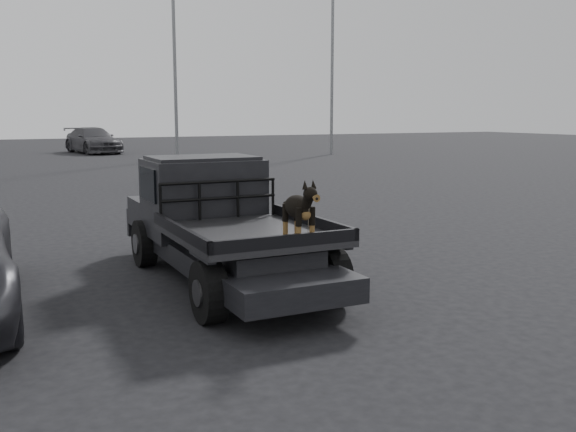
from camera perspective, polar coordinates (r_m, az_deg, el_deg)
name	(u,v)px	position (r m, az deg, el deg)	size (l,w,h in m)	color
ground	(231,323)	(7.75, -5.09, -9.49)	(120.00, 120.00, 0.00)	black
flatbed_ute	(224,251)	(9.49, -5.67, -3.13)	(2.00, 5.40, 0.92)	black
ute_cab	(203,184)	(10.23, -7.60, 2.83)	(1.72, 1.30, 0.88)	black
headache_rack	(219,200)	(9.55, -6.15, 1.41)	(1.80, 0.08, 0.55)	black
dog	(299,212)	(7.73, 0.94, 0.36)	(0.32, 0.60, 0.74)	black
distant_car_b	(93,140)	(42.12, -16.95, 6.46)	(2.23, 5.49, 1.59)	#404044
floodlight_mid	(173,8)	(35.74, -10.17, 17.74)	(1.08, 0.28, 14.61)	slate
floodlight_far	(333,23)	(39.39, 3.98, 16.74)	(1.08, 0.28, 14.20)	slate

